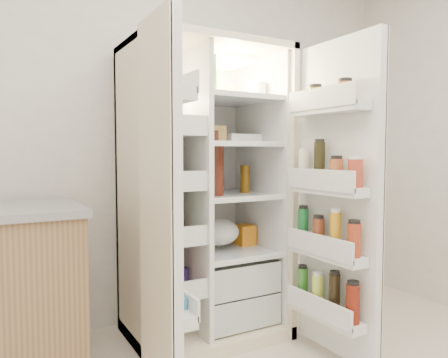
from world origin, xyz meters
TOP-DOWN VIEW (x-y plane):
  - wall_back at (0.00, 2.00)m, footprint 4.00×0.02m
  - refrigerator at (0.21, 1.65)m, footprint 0.92×0.70m
  - freezer_door at (-0.31, 1.05)m, footprint 0.15×0.40m
  - fridge_door at (0.67, 0.96)m, footprint 0.17×0.58m

SIDE VIEW (x-z plane):
  - refrigerator at x=0.21m, z-range -0.16..1.64m
  - fridge_door at x=0.67m, z-range 0.01..1.73m
  - freezer_door at x=-0.31m, z-range 0.03..1.75m
  - wall_back at x=0.00m, z-range 0.00..2.70m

